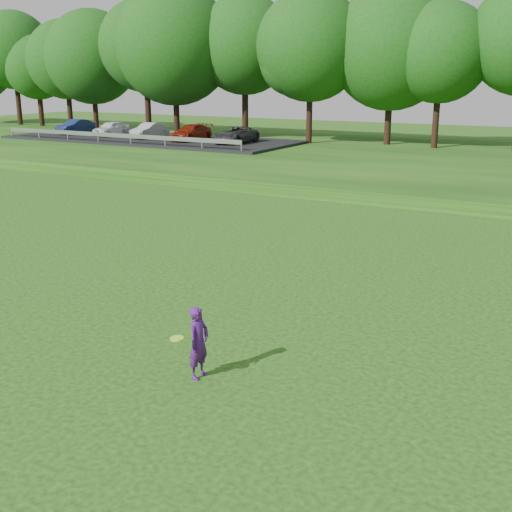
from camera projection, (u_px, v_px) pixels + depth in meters
The scene contains 6 objects.
ground at pixel (62, 376), 12.38m from camera, with size 140.00×140.00×0.00m, color #103F0C.
berm at pixel (459, 162), 40.82m from camera, with size 130.00×30.00×0.60m, color #103F0C.
walking_path at pixel (389, 203), 29.15m from camera, with size 130.00×1.60×0.04m, color gray.
treeline at pixel (482, 36), 42.06m from camera, with size 104.00×7.00×15.00m, color #1B420F, non-canonical shape.
parking_lot at pixel (154, 135), 50.66m from camera, with size 24.00×9.00×1.38m.
woman at pixel (199, 343), 12.16m from camera, with size 0.42×0.91×1.42m.
Camera 1 is at (8.81, -8.00, 5.60)m, focal length 45.00 mm.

